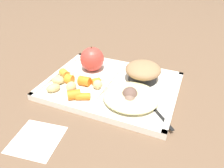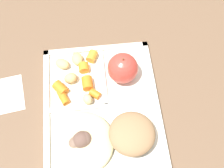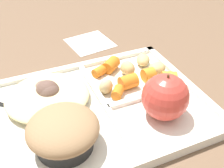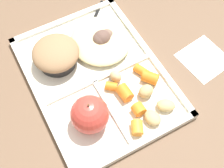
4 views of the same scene
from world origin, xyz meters
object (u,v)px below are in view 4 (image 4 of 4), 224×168
object	(u,v)px
green_apple	(90,114)
bran_muffin	(56,55)
lunch_tray	(97,77)
plastic_fork	(90,28)

from	to	relation	value
green_apple	bran_muffin	bearing A→B (deg)	0.00
lunch_tray	green_apple	xyz separation A→B (m)	(-0.09, 0.06, 0.04)
green_apple	bran_muffin	xyz separation A→B (m)	(0.16, 0.00, -0.01)
green_apple	plastic_fork	bearing A→B (deg)	-26.20
lunch_tray	green_apple	size ratio (longest dim) A/B	4.57
plastic_fork	bran_muffin	bearing A→B (deg)	116.48
bran_muffin	plastic_fork	size ratio (longest dim) A/B	0.83
green_apple	bran_muffin	distance (m)	0.16
bran_muffin	plastic_fork	bearing A→B (deg)	-63.52
green_apple	plastic_fork	size ratio (longest dim) A/B	0.65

